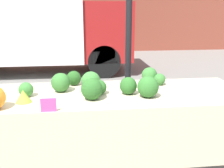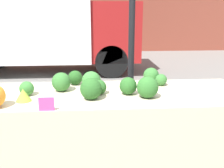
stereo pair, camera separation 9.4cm
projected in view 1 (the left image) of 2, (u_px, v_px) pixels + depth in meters
name	position (u px, v px, depth m)	size (l,w,h in m)	color
tent_pole	(128.00, 54.00, 2.98)	(0.07, 0.07, 2.26)	black
parked_truck	(32.00, 24.00, 6.71)	(4.72, 1.81, 2.39)	white
market_table	(113.00, 107.00, 2.26)	(2.39, 0.82, 0.90)	beige
romanesco_head	(23.00, 96.00, 2.04)	(0.13, 0.13, 0.10)	#93B238
broccoli_head_0	(148.00, 87.00, 2.16)	(0.18, 0.18, 0.18)	#2D6628
broccoli_head_1	(128.00, 86.00, 2.24)	(0.15, 0.15, 0.15)	#285B23
broccoli_head_2	(61.00, 82.00, 2.31)	(0.17, 0.17, 0.17)	#336B2D
broccoli_head_4	(149.00, 75.00, 2.61)	(0.15, 0.15, 0.15)	#336B2D
broccoli_head_5	(99.00, 87.00, 2.24)	(0.13, 0.13, 0.13)	#285B23
broccoli_head_6	(160.00, 79.00, 2.53)	(0.11, 0.11, 0.11)	#336B2D
broccoli_head_7	(74.00, 78.00, 2.52)	(0.14, 0.14, 0.14)	#23511E
broccoli_head_8	(26.00, 90.00, 2.18)	(0.12, 0.12, 0.12)	#387533
broccoli_head_9	(91.00, 81.00, 2.35)	(0.17, 0.17, 0.17)	#387533
broccoli_head_10	(92.00, 89.00, 2.10)	(0.18, 0.18, 0.18)	#285B23
price_sign	(48.00, 105.00, 1.85)	(0.11, 0.01, 0.10)	#EF4793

